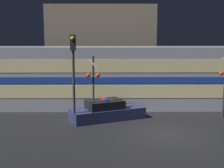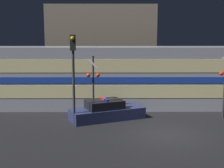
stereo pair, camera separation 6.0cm
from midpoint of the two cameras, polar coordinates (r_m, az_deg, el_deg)
ground_plane at (r=17.20m, az=9.97°, el=-9.12°), size 120.00×120.00×0.00m
train at (r=22.71m, az=0.67°, el=1.21°), size 18.80×2.87×4.45m
police_car at (r=19.80m, az=-1.07°, el=-5.02°), size 4.94×3.40×1.37m
crossing_signal_far at (r=19.64m, az=-3.54°, el=0.33°), size 0.86×0.34×4.01m
traffic_light_corner at (r=18.12m, az=-7.17°, el=3.32°), size 0.30×0.46×5.31m
building_left at (r=30.74m, az=-1.98°, el=6.53°), size 9.86×6.23×7.94m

